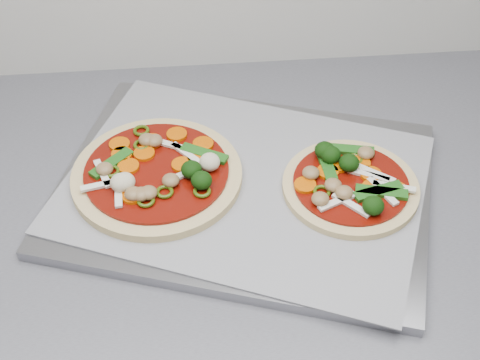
{
  "coord_description": "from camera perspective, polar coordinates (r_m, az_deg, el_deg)",
  "views": [
    {
      "loc": [
        -0.04,
        0.78,
        1.46
      ],
      "look_at": [
        0.01,
        1.32,
        0.93
      ],
      "focal_mm": 50.0,
      "sensor_mm": 36.0,
      "label": 1
    }
  ],
  "objects": [
    {
      "name": "baking_tray",
      "position": [
        0.78,
        0.37,
        -0.63
      ],
      "size": [
        0.5,
        0.43,
        0.01
      ],
      "primitive_type": "cube",
      "rotation": [
        0.0,
        0.0,
        -0.32
      ],
      "color": "gray",
      "rests_on": "countertop"
    },
    {
      "name": "pizza_right",
      "position": [
        0.77,
        9.31,
        -0.2
      ],
      "size": [
        0.21,
        0.21,
        0.03
      ],
      "rotation": [
        0.0,
        0.0,
        -0.5
      ],
      "color": "#E7C584",
      "rests_on": "parchment"
    },
    {
      "name": "pizza_left",
      "position": [
        0.78,
        -7.1,
        0.56
      ],
      "size": [
        0.2,
        0.2,
        0.03
      ],
      "rotation": [
        0.0,
        0.0,
        0.02
      ],
      "color": "#E7C584",
      "rests_on": "parchment"
    },
    {
      "name": "parchment",
      "position": [
        0.78,
        0.37,
        -0.22
      ],
      "size": [
        0.49,
        0.43,
        0.0
      ],
      "primitive_type": "cube",
      "rotation": [
        0.0,
        0.0,
        -0.4
      ],
      "color": "#98989D",
      "rests_on": "baking_tray"
    },
    {
      "name": "countertop",
      "position": [
        0.78,
        -0.75,
        -3.92
      ],
      "size": [
        3.6,
        0.6,
        0.04
      ],
      "primitive_type": "cube",
      "color": "slate",
      "rests_on": "base_cabinet"
    }
  ]
}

